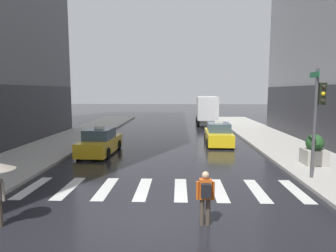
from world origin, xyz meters
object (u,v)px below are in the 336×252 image
traffic_light_pole (318,108)px  taxi_second (218,135)px  taxi_lead (100,142)px  planter_near_corner (314,151)px  box_truck (206,109)px  pedestrian_with_backpack (205,194)px

traffic_light_pole → taxi_second: bearing=109.2°
traffic_light_pole → taxi_lead: 12.50m
planter_near_corner → taxi_lead: bearing=166.9°
taxi_lead → box_truck: box_truck is taller
taxi_lead → pedestrian_with_backpack: size_ratio=2.79×
box_truck → planter_near_corner: 19.07m
taxi_second → planter_near_corner: size_ratio=2.87×
taxi_second → pedestrian_with_backpack: bearing=-99.2°
taxi_second → box_truck: size_ratio=0.60×
traffic_light_pole → taxi_second: size_ratio=1.05×
traffic_light_pole → planter_near_corner: (1.08, 2.39, -2.38)m
box_truck → pedestrian_with_backpack: box_truck is taller
box_truck → taxi_lead: bearing=-117.5°
pedestrian_with_backpack → planter_near_corner: planter_near_corner is taller
taxi_second → pedestrian_with_backpack: (-2.18, -13.38, 0.25)m
planter_near_corner → pedestrian_with_backpack: bearing=-132.3°
traffic_light_pole → pedestrian_with_backpack: bearing=-139.1°
taxi_second → pedestrian_with_backpack: taxi_second is taller
traffic_light_pole → planter_near_corner: 3.55m
taxi_second → planter_near_corner: bearing=-57.2°
taxi_second → pedestrian_with_backpack: 13.56m
taxi_second → box_truck: (0.24, 12.20, 1.13)m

